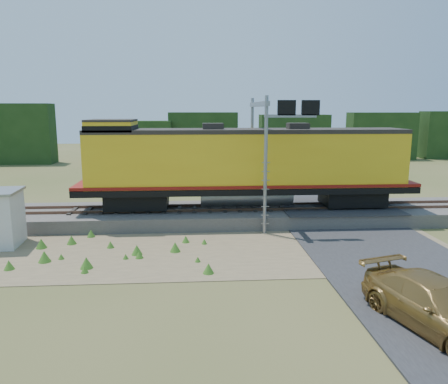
{
  "coord_description": "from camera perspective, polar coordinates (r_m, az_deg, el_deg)",
  "views": [
    {
      "loc": [
        -1.77,
        -19.87,
        6.74
      ],
      "look_at": [
        -0.2,
        3.0,
        2.4
      ],
      "focal_mm": 35.0,
      "sensor_mm": 36.0,
      "label": 1
    }
  ],
  "objects": [
    {
      "name": "road",
      "position": [
        23.37,
        18.43,
        -6.39
      ],
      "size": [
        7.0,
        66.0,
        0.86
      ],
      "color": "#38383A",
      "rests_on": "ground"
    },
    {
      "name": "locomotive",
      "position": [
        26.22,
        2.35,
        3.69
      ],
      "size": [
        20.24,
        3.09,
        5.22
      ],
      "color": "black",
      "rests_on": "rails"
    },
    {
      "name": "signal_gantry",
      "position": [
        25.57,
        5.61,
        8.07
      ],
      "size": [
        2.96,
        6.2,
        7.47
      ],
      "color": "gray",
      "rests_on": "ground"
    },
    {
      "name": "weed_clumps",
      "position": [
        21.15,
        -8.49,
        -7.99
      ],
      "size": [
        15.0,
        6.2,
        0.56
      ],
      "primitive_type": null,
      "color": "#3E7521",
      "rests_on": "ground"
    },
    {
      "name": "rails",
      "position": [
        26.59,
        -0.0,
        -2.01
      ],
      "size": [
        70.0,
        1.54,
        0.16
      ],
      "color": "brown",
      "rests_on": "ballast"
    },
    {
      "name": "dirt_shoulder",
      "position": [
        21.45,
        -4.37,
        -7.58
      ],
      "size": [
        26.0,
        8.0,
        0.03
      ],
      "primitive_type": "cube",
      "color": "#8C7754",
      "rests_on": "ground"
    },
    {
      "name": "tree_line_north",
      "position": [
        58.02,
        -2.18,
        7.08
      ],
      "size": [
        130.0,
        3.0,
        6.5
      ],
      "color": "#193312",
      "rests_on": "ground"
    },
    {
      "name": "ground",
      "position": [
        21.06,
        1.12,
        -7.95
      ],
      "size": [
        140.0,
        140.0,
        0.0
      ],
      "primitive_type": "plane",
      "color": "#475123",
      "rests_on": "ground"
    },
    {
      "name": "ballast",
      "position": [
        26.7,
        -0.0,
        -3.02
      ],
      "size": [
        70.0,
        5.0,
        0.8
      ],
      "primitive_type": "cube",
      "color": "slate",
      "rests_on": "ground"
    },
    {
      "name": "car",
      "position": [
        15.41,
        26.04,
        -13.18
      ],
      "size": [
        3.63,
        5.78,
        1.56
      ],
      "primitive_type": "imported",
      "rotation": [
        0.0,
        0.0,
        0.29
      ],
      "color": "olive",
      "rests_on": "ground"
    }
  ]
}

